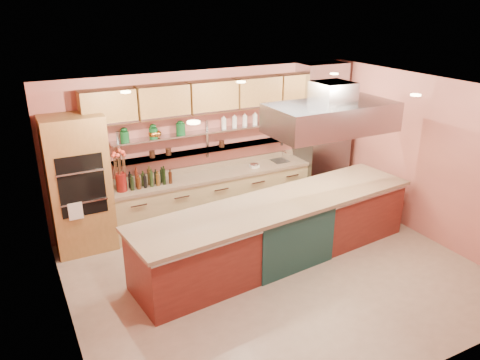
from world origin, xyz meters
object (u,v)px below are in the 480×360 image
island (278,230)px  green_canister (181,129)px  refrigerator (321,150)px  copper_kettle (157,134)px  flower_vase (121,182)px  kitchen_scale (254,165)px

island → green_canister: (-0.87, 1.97, 1.31)m
refrigerator → copper_kettle: (-3.39, 0.23, 0.73)m
refrigerator → flower_vase: (-4.13, 0.01, 0.04)m
island → refrigerator: bearing=33.8°
flower_vase → kitchen_scale: size_ratio=1.93×
island → flower_vase: bearing=133.4°
flower_vase → copper_kettle: bearing=16.6°
refrigerator → kitchen_scale: 1.57m
copper_kettle → flower_vase: bearing=-163.4°
kitchen_scale → green_canister: (-1.38, 0.22, 0.84)m
island → copper_kettle: size_ratio=29.45×
island → green_canister: 2.52m
refrigerator → green_canister: bearing=175.5°
island → green_canister: green_canister is taller
refrigerator → kitchen_scale: (-1.57, 0.01, -0.07)m
flower_vase → copper_kettle: 1.03m
kitchen_scale → green_canister: 1.63m
refrigerator → kitchen_scale: size_ratio=12.70×
flower_vase → copper_kettle: (0.74, 0.22, 0.69)m
island → kitchen_scale: bearing=67.4°
flower_vase → kitchen_scale: 2.57m
copper_kettle → green_canister: bearing=0.0°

